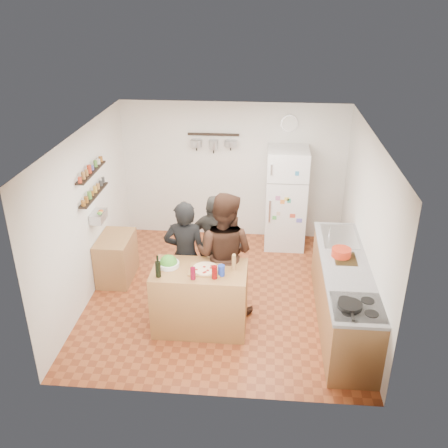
# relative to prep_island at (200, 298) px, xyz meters

# --- Properties ---
(room_shell) EXTENTS (4.20, 4.20, 4.20)m
(room_shell) POSITION_rel_prep_island_xyz_m (0.24, 1.20, 0.79)
(room_shell) COLOR brown
(room_shell) RESTS_ON ground
(prep_island) EXTENTS (1.25, 0.72, 0.91)m
(prep_island) POSITION_rel_prep_island_xyz_m (0.00, 0.00, 0.00)
(prep_island) COLOR olive
(prep_island) RESTS_ON floor
(pizza_board) EXTENTS (0.42, 0.34, 0.02)m
(pizza_board) POSITION_rel_prep_island_xyz_m (0.08, -0.02, 0.47)
(pizza_board) COLOR olive
(pizza_board) RESTS_ON prep_island
(pizza) EXTENTS (0.34, 0.34, 0.02)m
(pizza) POSITION_rel_prep_island_xyz_m (0.08, -0.02, 0.48)
(pizza) COLOR beige
(pizza) RESTS_ON pizza_board
(salad_bowl) EXTENTS (0.29, 0.29, 0.06)m
(salad_bowl) POSITION_rel_prep_island_xyz_m (-0.42, 0.05, 0.48)
(salad_bowl) COLOR silver
(salad_bowl) RESTS_ON prep_island
(wine_bottle) EXTENTS (0.07, 0.07, 0.22)m
(wine_bottle) POSITION_rel_prep_island_xyz_m (-0.50, -0.22, 0.56)
(wine_bottle) COLOR black
(wine_bottle) RESTS_ON prep_island
(wine_glass_near) EXTENTS (0.07, 0.07, 0.16)m
(wine_glass_near) POSITION_rel_prep_island_xyz_m (-0.05, -0.24, 0.54)
(wine_glass_near) COLOR #60081B
(wine_glass_near) RESTS_ON prep_island
(wine_glass_far) EXTENTS (0.07, 0.07, 0.18)m
(wine_glass_far) POSITION_rel_prep_island_xyz_m (0.22, -0.20, 0.54)
(wine_glass_far) COLOR #620808
(wine_glass_far) RESTS_ON prep_island
(pepper_mill) EXTENTS (0.06, 0.06, 0.18)m
(pepper_mill) POSITION_rel_prep_island_xyz_m (0.45, 0.05, 0.55)
(pepper_mill) COLOR olive
(pepper_mill) RESTS_ON prep_island
(salt_canister) EXTENTS (0.09, 0.09, 0.15)m
(salt_canister) POSITION_rel_prep_island_xyz_m (0.30, -0.12, 0.53)
(salt_canister) COLOR navy
(salt_canister) RESTS_ON prep_island
(person_left) EXTENTS (0.61, 0.40, 1.66)m
(person_left) POSITION_rel_prep_island_xyz_m (-0.26, 0.49, 0.38)
(person_left) COLOR black
(person_left) RESTS_ON floor
(person_center) EXTENTS (1.04, 0.90, 1.82)m
(person_center) POSITION_rel_prep_island_xyz_m (0.28, 0.45, 0.45)
(person_center) COLOR black
(person_center) RESTS_ON floor
(person_back) EXTENTS (0.98, 0.63, 1.55)m
(person_back) POSITION_rel_prep_island_xyz_m (0.10, 0.98, 0.32)
(person_back) COLOR #282624
(person_back) RESTS_ON floor
(counter_run) EXTENTS (0.63, 2.63, 0.90)m
(counter_run) POSITION_rel_prep_island_xyz_m (1.94, 0.26, -0.01)
(counter_run) COLOR #9E7042
(counter_run) RESTS_ON floor
(stove_top) EXTENTS (0.60, 0.62, 0.02)m
(stove_top) POSITION_rel_prep_island_xyz_m (1.94, -0.69, 0.46)
(stove_top) COLOR white
(stove_top) RESTS_ON counter_run
(skillet) EXTENTS (0.29, 0.29, 0.05)m
(skillet) POSITION_rel_prep_island_xyz_m (1.84, -0.72, 0.49)
(skillet) COLOR black
(skillet) RESTS_ON stove_top
(sink) EXTENTS (0.50, 0.80, 0.03)m
(sink) POSITION_rel_prep_island_xyz_m (1.94, 1.11, 0.46)
(sink) COLOR silver
(sink) RESTS_ON counter_run
(cutting_board) EXTENTS (0.30, 0.40, 0.02)m
(cutting_board) POSITION_rel_prep_island_xyz_m (1.94, 0.44, 0.46)
(cutting_board) COLOR olive
(cutting_board) RESTS_ON counter_run
(red_bowl) EXTENTS (0.27, 0.27, 0.11)m
(red_bowl) POSITION_rel_prep_island_xyz_m (1.89, 0.51, 0.52)
(red_bowl) COLOR red
(red_bowl) RESTS_ON counter_run
(fridge) EXTENTS (0.70, 0.68, 1.80)m
(fridge) POSITION_rel_prep_island_xyz_m (1.19, 2.56, 0.45)
(fridge) COLOR white
(fridge) RESTS_ON floor
(wall_clock) EXTENTS (0.30, 0.03, 0.30)m
(wall_clock) POSITION_rel_prep_island_xyz_m (1.19, 2.89, 1.69)
(wall_clock) COLOR silver
(wall_clock) RESTS_ON back_wall
(spice_shelf_lower) EXTENTS (0.12, 1.00, 0.02)m
(spice_shelf_lower) POSITION_rel_prep_island_xyz_m (-1.69, 1.01, 1.04)
(spice_shelf_lower) COLOR black
(spice_shelf_lower) RESTS_ON left_wall
(spice_shelf_upper) EXTENTS (0.12, 1.00, 0.02)m
(spice_shelf_upper) POSITION_rel_prep_island_xyz_m (-1.69, 1.01, 1.40)
(spice_shelf_upper) COLOR black
(spice_shelf_upper) RESTS_ON left_wall
(produce_basket) EXTENTS (0.18, 0.35, 0.14)m
(produce_basket) POSITION_rel_prep_island_xyz_m (-1.66, 1.01, 0.69)
(produce_basket) COLOR silver
(produce_basket) RESTS_ON left_wall
(side_table) EXTENTS (0.50, 0.80, 0.73)m
(side_table) POSITION_rel_prep_island_xyz_m (-1.50, 1.14, -0.09)
(side_table) COLOR #AA8047
(side_table) RESTS_ON floor
(pot_rack) EXTENTS (0.90, 0.04, 0.04)m
(pot_rack) POSITION_rel_prep_island_xyz_m (-0.11, 2.81, 1.49)
(pot_rack) COLOR black
(pot_rack) RESTS_ON back_wall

